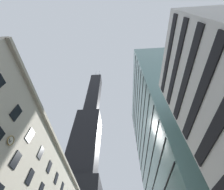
% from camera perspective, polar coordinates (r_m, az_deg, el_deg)
% --- Properties ---
extents(dark_skyscraper, '(27.16, 27.16, 182.30)m').
position_cam_1_polar(dark_skyscraper, '(106.69, -11.54, -23.54)').
color(dark_skyscraper, black).
rests_on(dark_skyscraper, ground).
extents(glass_office_midrise, '(18.83, 35.42, 57.34)m').
position_cam_1_polar(glass_office_midrise, '(48.45, 23.90, -15.33)').
color(glass_office_midrise, gray).
rests_on(glass_office_midrise, ground).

